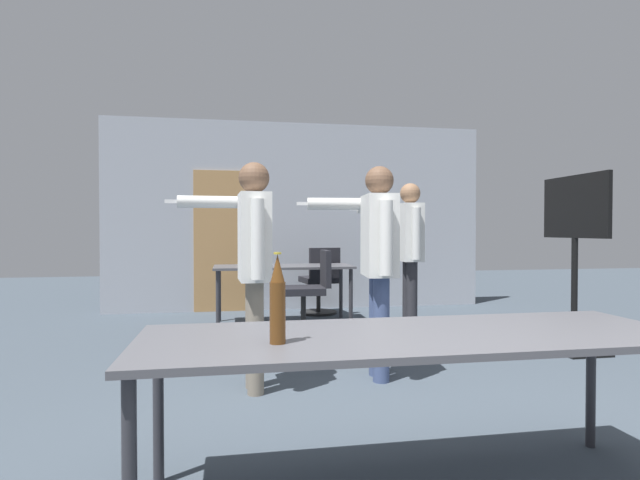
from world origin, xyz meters
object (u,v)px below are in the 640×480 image
Objects in this scene: person_left_plaid at (409,242)px; office_chair_mid_tucked at (320,283)px; person_center_tall at (377,250)px; tv_screen at (575,245)px; beer_bottle at (278,301)px; office_chair_side_rolled at (310,294)px; person_right_polo at (252,252)px.

office_chair_mid_tucked is (-0.76, 1.47, -0.60)m from person_left_plaid.
person_center_tall is 3.11m from office_chair_mid_tucked.
tv_screen is 3.91m from beer_bottle.
office_chair_mid_tucked is at bearing 31.99° from person_left_plaid.
person_left_plaid is at bearing -129.46° from tv_screen.
beer_bottle is at bearing 156.69° from person_left_plaid.
person_center_tall is 4.66× the size of beer_bottle.
person_center_tall is (-0.85, -1.59, -0.02)m from person_left_plaid.
office_chair_side_rolled is at bearing 13.39° from person_center_tall.
office_chair_mid_tucked is 5.03m from beer_bottle.
office_chair_side_rolled is (-2.40, 1.34, -0.59)m from tv_screen.
office_chair_mid_tucked is (0.09, 3.06, -0.58)m from person_center_tall.
tv_screen is 4.73× the size of beer_bottle.
tv_screen is 2.21m from person_center_tall.
beer_bottle is (-0.96, -1.85, -0.12)m from person_center_tall.
office_chair_mid_tucked is 0.99× the size of office_chair_side_rolled.
person_right_polo reaches higher than office_chair_mid_tucked.
person_right_polo is at bearing -78.22° from tv_screen.
office_chair_mid_tucked is 1.25m from office_chair_side_rolled.
tv_screen is at bearing 37.18° from beer_bottle.
beer_bottle is (0.03, -1.71, -0.12)m from person_right_polo.
person_right_polo is 2.20m from office_chair_side_rolled.
person_center_tall is 1.80× the size of office_chair_mid_tucked.
person_left_plaid is 2.53m from person_right_polo.
person_right_polo is (-0.99, -0.14, 0.00)m from person_center_tall.
person_center_tall reaches higher than beer_bottle.
person_center_tall is at bearing -85.04° from person_right_polo.
person_left_plaid is at bearing -49.78° from person_right_polo.
person_left_plaid is at bearing -102.42° from office_chair_side_rolled.
tv_screen is 3.33m from office_chair_mid_tucked.
person_center_tall reaches higher than office_chair_side_rolled.
office_chair_side_rolled is at bearing -23.39° from person_right_polo.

